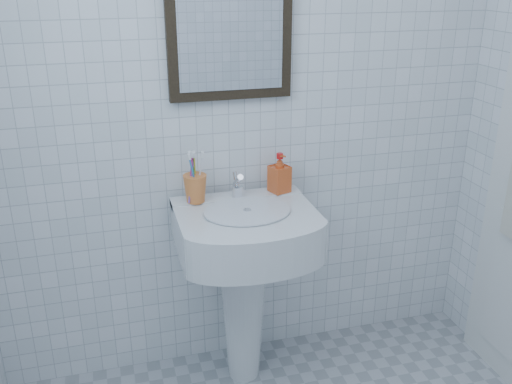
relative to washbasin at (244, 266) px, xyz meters
name	(u,v)px	position (x,y,z in m)	size (l,w,h in m)	color
wall_back	(245,95)	(0.06, 0.21, 0.68)	(2.20, 0.02, 2.50)	white
washbasin	(244,266)	(0.00, 0.00, 0.00)	(0.55, 0.40, 0.85)	silver
faucet	(238,187)	(0.00, 0.10, 0.32)	(0.05, 0.10, 0.12)	silver
toothbrush_cup	(195,188)	(-0.18, 0.10, 0.33)	(0.10, 0.10, 0.12)	orange
soap_dispenser	(280,173)	(0.19, 0.12, 0.36)	(0.08, 0.08, 0.17)	#B83912
wall_mirror	(230,20)	(0.00, 0.19, 0.98)	(0.50, 0.04, 0.62)	black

